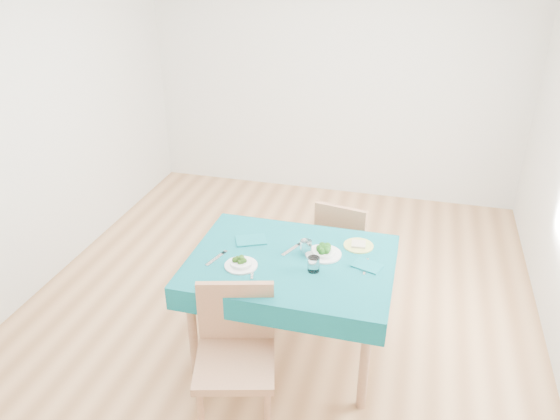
% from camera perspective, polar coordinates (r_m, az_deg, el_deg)
% --- Properties ---
extents(room_shell, '(4.02, 4.52, 2.73)m').
position_cam_1_polar(room_shell, '(3.81, 0.00, 6.67)').
color(room_shell, '#A16E43').
rests_on(room_shell, ground).
extents(table, '(1.33, 1.01, 0.76)m').
position_cam_1_polar(table, '(3.81, 1.12, -10.04)').
color(table, '#08535B').
rests_on(table, ground).
extents(chair_near, '(0.58, 0.61, 1.15)m').
position_cam_1_polar(chair_near, '(3.23, -4.82, -13.73)').
color(chair_near, '#956646').
rests_on(chair_near, ground).
extents(chair_far, '(0.48, 0.51, 1.01)m').
position_cam_1_polar(chair_far, '(4.40, 6.96, -2.69)').
color(chair_far, '#956646').
rests_on(chair_far, ground).
extents(bowl_near, '(0.21, 0.21, 0.06)m').
position_cam_1_polar(bowl_near, '(3.52, -4.10, -5.43)').
color(bowl_near, white).
rests_on(bowl_near, table).
extents(bowl_far, '(0.24, 0.24, 0.07)m').
position_cam_1_polar(bowl_far, '(3.64, 4.59, -4.20)').
color(bowl_far, white).
rests_on(bowl_far, table).
extents(fork_near, '(0.08, 0.20, 0.00)m').
position_cam_1_polar(fork_near, '(3.63, -6.73, -5.06)').
color(fork_near, silver).
rests_on(fork_near, table).
extents(knife_near, '(0.07, 0.21, 0.00)m').
position_cam_1_polar(knife_near, '(3.50, -2.88, -6.23)').
color(knife_near, silver).
rests_on(knife_near, table).
extents(fork_far, '(0.11, 0.19, 0.00)m').
position_cam_1_polar(fork_far, '(3.70, 1.20, -4.14)').
color(fork_far, silver).
rests_on(fork_far, table).
extents(knife_far, '(0.02, 0.20, 0.00)m').
position_cam_1_polar(knife_far, '(3.57, 8.96, -5.83)').
color(knife_far, silver).
rests_on(knife_far, table).
extents(napkin_near, '(0.25, 0.22, 0.01)m').
position_cam_1_polar(napkin_near, '(3.80, -3.05, -3.17)').
color(napkin_near, '#0C5D65').
rests_on(napkin_near, table).
extents(napkin_far, '(0.21, 0.18, 0.01)m').
position_cam_1_polar(napkin_far, '(3.57, 9.09, -5.77)').
color(napkin_far, '#0C5D65').
rests_on(napkin_far, table).
extents(tumbler_center, '(0.08, 0.08, 0.10)m').
position_cam_1_polar(tumbler_center, '(3.64, 2.72, -3.91)').
color(tumbler_center, white).
rests_on(tumbler_center, table).
extents(tumbler_side, '(0.08, 0.08, 0.10)m').
position_cam_1_polar(tumbler_side, '(3.46, 3.53, -5.68)').
color(tumbler_side, white).
rests_on(tumbler_side, table).
extents(side_plate, '(0.20, 0.20, 0.01)m').
position_cam_1_polar(side_plate, '(3.78, 8.20, -3.70)').
color(side_plate, '#C0CA62').
rests_on(side_plate, table).
extents(bread_slice, '(0.10, 0.10, 0.01)m').
position_cam_1_polar(bread_slice, '(3.77, 8.22, -3.54)').
color(bread_slice, beige).
rests_on(bread_slice, side_plate).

